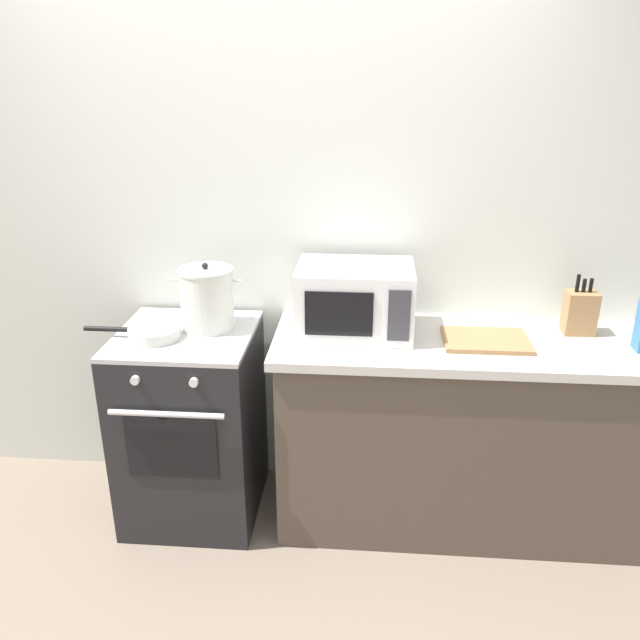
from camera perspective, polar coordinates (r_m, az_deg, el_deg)
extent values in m
plane|color=#7A6B5B|center=(2.82, -6.62, -23.87)|extent=(10.00, 10.00, 0.00)
cube|color=silver|center=(3.00, 1.52, 7.01)|extent=(4.40, 0.10, 2.50)
cube|color=#4C4238|center=(3.03, 12.58, -10.13)|extent=(1.64, 0.56, 0.88)
cube|color=beige|center=(2.82, 13.33, -2.13)|extent=(1.70, 0.60, 0.04)
cube|color=black|center=(3.08, -11.35, -9.22)|extent=(0.60, 0.60, 0.90)
cube|color=#B7B7BC|center=(2.88, -12.01, -1.32)|extent=(0.60, 0.60, 0.02)
cube|color=black|center=(2.80, -13.11, -11.13)|extent=(0.39, 0.01, 0.28)
cylinder|color=silver|center=(2.68, -13.59, -8.19)|extent=(0.48, 0.02, 0.02)
cylinder|color=silver|center=(2.67, -16.20, -5.19)|extent=(0.04, 0.02, 0.04)
cylinder|color=silver|center=(2.60, -11.22, -5.50)|extent=(0.04, 0.02, 0.04)
cylinder|color=silver|center=(2.86, -10.04, 1.77)|extent=(0.23, 0.23, 0.26)
cylinder|color=silver|center=(2.82, -10.22, 4.40)|extent=(0.24, 0.24, 0.01)
sphere|color=black|center=(2.81, -10.25, 4.79)|extent=(0.03, 0.03, 0.03)
cylinder|color=silver|center=(2.87, -12.82, 3.56)|extent=(0.05, 0.01, 0.01)
cylinder|color=silver|center=(2.80, -7.44, 3.48)|extent=(0.05, 0.01, 0.01)
cylinder|color=silver|center=(2.84, -14.56, -1.10)|extent=(0.22, 0.22, 0.05)
cylinder|color=black|center=(2.91, -18.52, -0.77)|extent=(0.20, 0.02, 0.02)
cube|color=white|center=(2.78, 3.13, 1.86)|extent=(0.50, 0.36, 0.30)
cube|color=black|center=(2.61, 1.69, 0.54)|extent=(0.28, 0.01, 0.19)
cube|color=#38383D|center=(2.61, 7.08, 0.38)|extent=(0.09, 0.01, 0.22)
cube|color=#997047|center=(2.80, 14.61, -1.76)|extent=(0.36, 0.26, 0.02)
cube|color=#997047|center=(3.00, 22.20, 0.61)|extent=(0.13, 0.10, 0.19)
cylinder|color=black|center=(2.95, 22.05, 3.06)|extent=(0.02, 0.02, 0.08)
cylinder|color=black|center=(2.96, 22.54, 2.86)|extent=(0.02, 0.02, 0.06)
cylinder|color=black|center=(2.97, 23.06, 2.86)|extent=(0.02, 0.02, 0.06)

